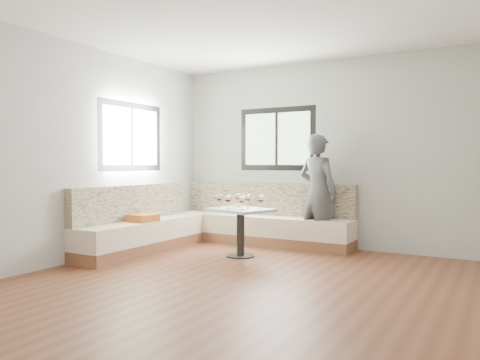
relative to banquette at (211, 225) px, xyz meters
name	(u,v)px	position (x,y,z in m)	size (l,w,h in m)	color
room	(250,149)	(1.51, -1.55, 1.08)	(5.01, 5.01, 2.81)	brown
banquette	(211,225)	(0.00, 0.00, 0.00)	(2.90, 2.80, 0.95)	brown
table	(241,221)	(0.74, -0.41, 0.16)	(0.95, 0.84, 0.65)	black
person	(318,192)	(1.48, 0.56, 0.51)	(0.62, 0.40, 1.69)	#494A4F
olive_ramekin	(238,205)	(0.60, -0.23, 0.34)	(0.11, 0.11, 0.04)	white
wine_glass_a	(219,198)	(0.44, -0.47, 0.46)	(0.09, 0.09, 0.20)	white
wine_glass_b	(228,199)	(0.65, -0.58, 0.46)	(0.09, 0.09, 0.20)	white
wine_glass_c	(242,200)	(0.87, -0.59, 0.46)	(0.09, 0.09, 0.20)	white
wine_glass_d	(248,198)	(0.81, -0.32, 0.46)	(0.09, 0.09, 0.20)	white
wine_glass_e	(261,199)	(1.04, -0.40, 0.46)	(0.09, 0.09, 0.20)	white
wine_glass_f	(238,197)	(0.58, -0.19, 0.46)	(0.09, 0.09, 0.20)	white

